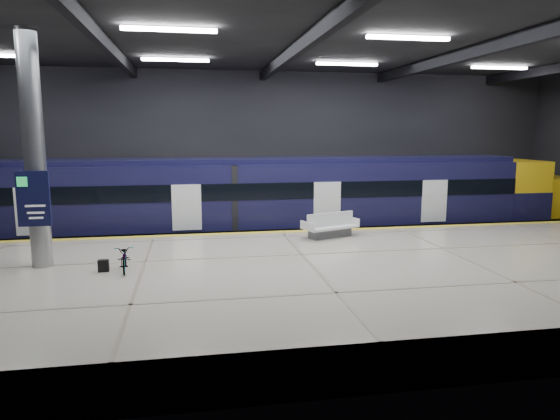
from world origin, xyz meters
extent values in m
plane|color=black|center=(0.00, 0.00, 0.00)|extent=(30.00, 30.00, 0.00)
cube|color=black|center=(0.00, 8.00, 4.00)|extent=(30.00, 0.10, 8.00)
cube|color=black|center=(0.00, -8.00, 4.00)|extent=(30.00, 0.10, 8.00)
cube|color=black|center=(0.00, 0.00, 8.00)|extent=(30.00, 16.00, 0.10)
cube|color=black|center=(-6.00, 0.00, 7.75)|extent=(0.25, 16.00, 0.40)
cube|color=black|center=(0.00, 0.00, 7.75)|extent=(0.25, 16.00, 0.40)
cube|color=black|center=(6.00, 0.00, 7.75)|extent=(0.25, 16.00, 0.40)
cube|color=white|center=(-4.00, -2.00, 7.88)|extent=(2.60, 0.18, 0.10)
cube|color=white|center=(3.00, -2.00, 7.88)|extent=(2.60, 0.18, 0.10)
cube|color=white|center=(-4.00, 4.00, 7.88)|extent=(2.60, 0.18, 0.10)
cube|color=white|center=(3.00, 4.00, 7.88)|extent=(2.60, 0.18, 0.10)
cube|color=white|center=(10.00, 4.00, 7.88)|extent=(2.60, 0.18, 0.10)
cube|color=beige|center=(0.00, -2.50, 0.55)|extent=(30.00, 11.00, 1.10)
cube|color=gold|center=(0.00, 2.75, 1.11)|extent=(30.00, 0.40, 0.01)
cube|color=gray|center=(0.00, 4.78, 0.08)|extent=(30.00, 0.08, 0.16)
cube|color=gray|center=(0.00, 6.22, 0.08)|extent=(30.00, 0.08, 0.16)
cube|color=black|center=(-0.74, 5.50, 0.55)|extent=(24.00, 2.58, 0.80)
cube|color=black|center=(-0.74, 5.50, 2.33)|extent=(24.00, 2.80, 2.75)
cube|color=black|center=(-0.74, 5.50, 3.82)|extent=(24.00, 2.30, 0.24)
cube|color=black|center=(-0.74, 4.09, 2.60)|extent=(24.00, 0.04, 0.70)
cube|color=white|center=(2.26, 4.08, 2.00)|extent=(1.20, 0.05, 1.90)
cube|color=yellow|center=(12.26, 5.50, 2.33)|extent=(2.00, 2.80, 2.75)
ellipsoid|color=yellow|center=(14.86, 5.50, 1.85)|extent=(3.60, 2.52, 1.90)
cube|color=black|center=(12.56, 5.50, 2.50)|extent=(1.60, 2.38, 0.80)
cube|color=#595B60|center=(1.66, 1.45, 1.26)|extent=(1.75, 1.07, 0.31)
cube|color=silver|center=(1.66, 1.45, 1.50)|extent=(2.27, 1.56, 0.08)
cube|color=silver|center=(1.66, 1.45, 1.79)|extent=(1.99, 0.80, 0.52)
cube|color=silver|center=(0.67, 1.09, 1.62)|extent=(0.37, 0.86, 0.31)
cube|color=silver|center=(2.64, 1.81, 1.62)|extent=(0.37, 0.86, 0.31)
imported|color=#99999E|center=(-5.49, -1.98, 1.49)|extent=(0.66, 1.54, 0.79)
cube|color=black|center=(-6.09, -1.98, 1.28)|extent=(0.30, 0.19, 0.35)
cylinder|color=#9EA0A5|center=(-8.00, -1.00, 4.55)|extent=(0.60, 0.60, 6.90)
cube|color=#0E1035|center=(-8.00, -1.42, 3.20)|extent=(0.90, 0.12, 1.60)
camera|label=1|loc=(-3.52, -16.62, 5.12)|focal=32.00mm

